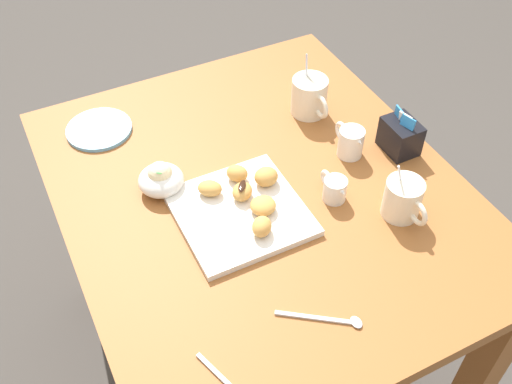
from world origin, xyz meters
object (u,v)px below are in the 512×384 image
(chocolate_sauce_pitcher, at_px, (335,188))
(beignet_4, at_px, (237,173))
(dining_table, at_px, (261,227))
(beignet_0, at_px, (242,192))
(coffee_mug_cream_right, at_px, (404,198))
(pastry_plate_square, at_px, (240,212))
(beignet_5, at_px, (210,188))
(saucer_sky_left, at_px, (99,129))
(beignet_3, at_px, (266,177))
(coffee_mug_cream_left, at_px, (310,95))
(ice_cream_bowl, at_px, (161,179))
(beignet_2, at_px, (263,206))
(cream_pitcher_white, at_px, (350,141))
(sugar_caddy, at_px, (400,136))
(beignet_1, at_px, (262,227))

(chocolate_sauce_pitcher, relative_size, beignet_4, 1.86)
(dining_table, xyz_separation_m, beignet_0, (0.01, -0.05, 0.16))
(coffee_mug_cream_right, relative_size, beignet_0, 2.60)
(dining_table, distance_m, pastry_plate_square, 0.16)
(chocolate_sauce_pitcher, distance_m, beignet_5, 0.27)
(coffee_mug_cream_right, relative_size, saucer_sky_left, 0.84)
(beignet_0, xyz_separation_m, beignet_5, (-0.04, -0.06, -0.00))
(pastry_plate_square, bearing_deg, beignet_4, 158.19)
(beignet_3, relative_size, beignet_4, 1.09)
(coffee_mug_cream_right, bearing_deg, beignet_0, -122.49)
(coffee_mug_cream_left, distance_m, chocolate_sauce_pitcher, 0.31)
(beignet_3, bearing_deg, beignet_4, -127.23)
(ice_cream_bowl, bearing_deg, pastry_plate_square, 39.53)
(chocolate_sauce_pitcher, xyz_separation_m, beignet_2, (-0.02, -0.16, -0.00))
(chocolate_sauce_pitcher, bearing_deg, coffee_mug_cream_right, 44.89)
(cream_pitcher_white, height_order, beignet_2, cream_pitcher_white)
(coffee_mug_cream_left, distance_m, coffee_mug_cream_right, 0.39)
(dining_table, relative_size, cream_pitcher_white, 9.90)
(ice_cream_bowl, distance_m, beignet_2, 0.24)
(dining_table, bearing_deg, pastry_plate_square, -57.80)
(sugar_caddy, distance_m, beignet_0, 0.41)
(cream_pitcher_white, bearing_deg, beignet_2, -72.87)
(pastry_plate_square, distance_m, chocolate_sauce_pitcher, 0.21)
(sugar_caddy, distance_m, ice_cream_bowl, 0.57)
(cream_pitcher_white, distance_m, chocolate_sauce_pitcher, 0.16)
(coffee_mug_cream_right, xyz_separation_m, sugar_caddy, (-0.17, 0.12, -0.01))
(coffee_mug_cream_left, xyz_separation_m, cream_pitcher_white, (0.18, 0.01, -0.01))
(cream_pitcher_white, xyz_separation_m, beignet_3, (0.01, -0.23, -0.00))
(sugar_caddy, bearing_deg, beignet_4, -99.33)
(cream_pitcher_white, bearing_deg, beignet_0, -84.55)
(pastry_plate_square, relative_size, beignet_3, 4.92)
(beignet_3, bearing_deg, beignet_1, -30.91)
(coffee_mug_cream_right, relative_size, ice_cream_bowl, 1.34)
(sugar_caddy, xyz_separation_m, ice_cream_bowl, (-0.13, -0.56, -0.01))
(saucer_sky_left, xyz_separation_m, beignet_0, (0.38, 0.21, 0.03))
(chocolate_sauce_pitcher, bearing_deg, beignet_2, -98.37)
(dining_table, bearing_deg, beignet_2, -24.17)
(beignet_0, bearing_deg, chocolate_sauce_pitcher, 66.66)
(ice_cream_bowl, distance_m, beignet_0, 0.19)
(coffee_mug_cream_left, relative_size, sugar_caddy, 1.42)
(dining_table, bearing_deg, beignet_4, -134.43)
(beignet_1, bearing_deg, coffee_mug_cream_left, 136.93)
(dining_table, height_order, beignet_3, beignet_3)
(coffee_mug_cream_right, xyz_separation_m, beignet_2, (-0.13, -0.27, -0.02))
(dining_table, bearing_deg, beignet_1, -26.57)
(beignet_1, height_order, beignet_4, same)
(beignet_1, bearing_deg, beignet_0, 175.61)
(chocolate_sauce_pitcher, xyz_separation_m, beignet_0, (-0.08, -0.19, 0.00))
(beignet_3, bearing_deg, chocolate_sauce_pitcher, 51.68)
(beignet_3, height_order, beignet_5, beignet_3)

